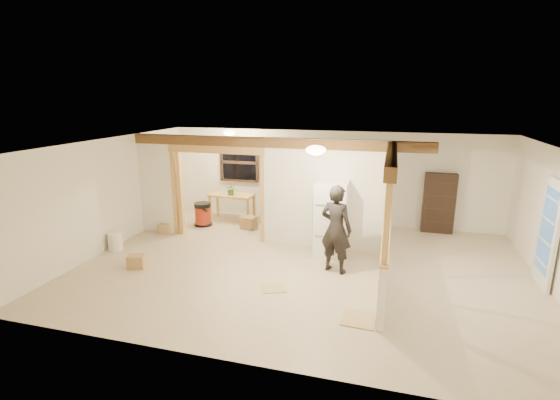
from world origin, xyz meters
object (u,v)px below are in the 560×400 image
(woman, at_px, (336,229))
(bookshelf, at_px, (439,203))
(work_table, at_px, (232,207))
(shop_vac, at_px, (203,214))
(refrigerator, at_px, (331,219))

(woman, xyz_separation_m, bookshelf, (2.18, 3.09, -0.12))
(woman, bearing_deg, work_table, -20.56)
(woman, height_order, shop_vac, woman)
(refrigerator, distance_m, shop_vac, 3.84)
(work_table, bearing_deg, bookshelf, 7.59)
(refrigerator, relative_size, bookshelf, 1.07)
(refrigerator, bearing_deg, bookshelf, 43.01)
(shop_vac, relative_size, bookshelf, 0.41)
(shop_vac, xyz_separation_m, bookshelf, (6.03, 1.10, 0.45))
(work_table, xyz_separation_m, bookshelf, (5.42, 0.49, 0.39))
(bookshelf, bearing_deg, work_table, -174.80)
(bookshelf, bearing_deg, shop_vac, -169.63)
(shop_vac, bearing_deg, work_table, 45.14)
(refrigerator, xyz_separation_m, bookshelf, (2.40, 2.24, -0.06))
(work_table, bearing_deg, shop_vac, -132.47)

